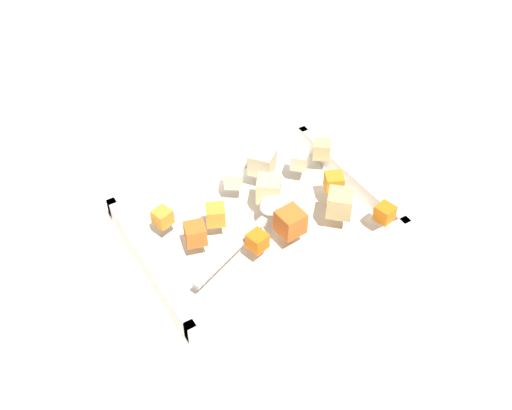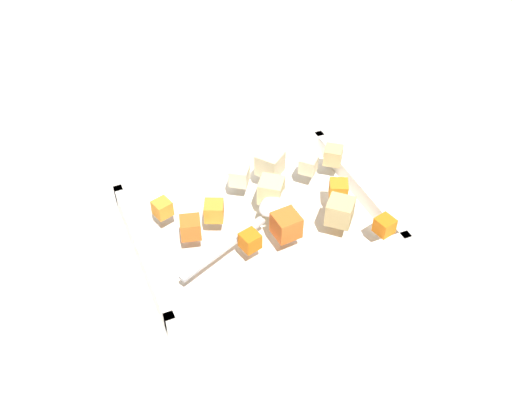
# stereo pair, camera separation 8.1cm
# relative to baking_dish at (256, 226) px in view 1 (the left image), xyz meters

# --- Properties ---
(ground_plane) EXTENTS (4.00, 4.00, 0.00)m
(ground_plane) POSITION_rel_baking_dish_xyz_m (0.02, 0.01, -0.01)
(ground_plane) COLOR beige
(baking_dish) EXTENTS (0.34, 0.26, 0.04)m
(baking_dish) POSITION_rel_baking_dish_xyz_m (0.00, 0.00, 0.00)
(baking_dish) COLOR white
(baking_dish) RESTS_ON ground_plane
(carrot_chunk_corner_se) EXTENTS (0.03, 0.03, 0.02)m
(carrot_chunk_corner_se) POSITION_rel_baking_dish_xyz_m (0.12, -0.04, 0.04)
(carrot_chunk_corner_se) COLOR orange
(carrot_chunk_corner_se) RESTS_ON baking_dish
(carrot_chunk_far_right) EXTENTS (0.03, 0.03, 0.03)m
(carrot_chunk_far_right) POSITION_rel_baking_dish_xyz_m (-0.12, 0.02, 0.04)
(carrot_chunk_far_right) COLOR orange
(carrot_chunk_far_right) RESTS_ON baking_dish
(carrot_chunk_under_handle) EXTENTS (0.04, 0.04, 0.03)m
(carrot_chunk_under_handle) POSITION_rel_baking_dish_xyz_m (-0.02, 0.06, 0.05)
(carrot_chunk_under_handle) COLOR orange
(carrot_chunk_under_handle) RESTS_ON baking_dish
(carrot_chunk_center) EXTENTS (0.03, 0.03, 0.03)m
(carrot_chunk_center) POSITION_rel_baking_dish_xyz_m (0.10, 0.01, 0.04)
(carrot_chunk_center) COLOR orange
(carrot_chunk_center) RESTS_ON baking_dish
(carrot_chunk_back_center) EXTENTS (0.03, 0.03, 0.02)m
(carrot_chunk_back_center) POSITION_rel_baking_dish_xyz_m (-0.14, 0.11, 0.04)
(carrot_chunk_back_center) COLOR orange
(carrot_chunk_back_center) RESTS_ON baking_dish
(carrot_chunk_mid_left) EXTENTS (0.03, 0.03, 0.03)m
(carrot_chunk_mid_left) POSITION_rel_baking_dish_xyz_m (0.06, -0.01, 0.04)
(carrot_chunk_mid_left) COLOR orange
(carrot_chunk_mid_left) RESTS_ON baking_dish
(carrot_chunk_near_left) EXTENTS (0.03, 0.03, 0.02)m
(carrot_chunk_near_left) POSITION_rel_baking_dish_xyz_m (0.03, 0.06, 0.04)
(carrot_chunk_near_left) COLOR orange
(carrot_chunk_near_left) RESTS_ON baking_dish
(potato_chunk_near_spoon) EXTENTS (0.03, 0.03, 0.02)m
(potato_chunk_near_spoon) POSITION_rel_baking_dish_xyz_m (-0.10, -0.05, 0.04)
(potato_chunk_near_spoon) COLOR beige
(potato_chunk_near_spoon) RESTS_ON baking_dish
(potato_chunk_heap_side) EXTENTS (0.05, 0.05, 0.03)m
(potato_chunk_heap_side) POSITION_rel_baking_dish_xyz_m (-0.03, -0.01, 0.05)
(potato_chunk_heap_side) COLOR #E0CC89
(potato_chunk_heap_side) RESTS_ON baking_dish
(potato_chunk_corner_nw) EXTENTS (0.04, 0.04, 0.03)m
(potato_chunk_corner_nw) POSITION_rel_baking_dish_xyz_m (-0.00, -0.06, 0.04)
(potato_chunk_corner_nw) COLOR beige
(potato_chunk_corner_nw) RESTS_ON baking_dish
(potato_chunk_near_right) EXTENTS (0.05, 0.05, 0.03)m
(potato_chunk_near_right) POSITION_rel_baking_dish_xyz_m (-0.05, -0.07, 0.05)
(potato_chunk_near_right) COLOR beige
(potato_chunk_near_right) RESTS_ON baking_dish
(potato_chunk_heap_top) EXTENTS (0.05, 0.05, 0.03)m
(potato_chunk_heap_top) POSITION_rel_baking_dish_xyz_m (-0.10, 0.06, 0.05)
(potato_chunk_heap_top) COLOR tan
(potato_chunk_heap_top) RESTS_ON baking_dish
(potato_chunk_front_center) EXTENTS (0.04, 0.04, 0.03)m
(potato_chunk_front_center) POSITION_rel_baking_dish_xyz_m (-0.15, -0.05, 0.04)
(potato_chunk_front_center) COLOR tan
(potato_chunk_front_center) RESTS_ON baking_dish
(serving_spoon) EXTENTS (0.20, 0.10, 0.02)m
(serving_spoon) POSITION_rel_baking_dish_xyz_m (-0.02, 0.02, 0.04)
(serving_spoon) COLOR silver
(serving_spoon) RESTS_ON baking_dish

